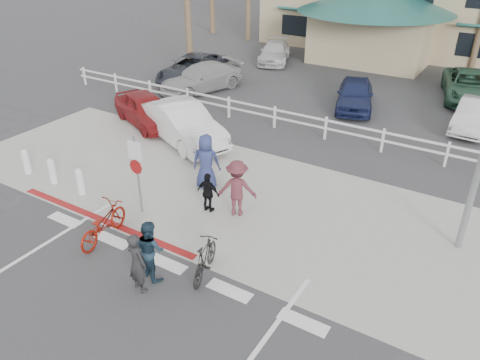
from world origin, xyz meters
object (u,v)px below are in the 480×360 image
Objects in this scene: bike_black at (205,259)px; car_red_compact at (146,109)px; bike_red at (103,223)px; car_white_sedan at (183,123)px; sign_post at (138,171)px.

car_red_compact is at bearing -56.45° from bike_black.
car_red_compact reaches higher than bike_red.
car_white_sedan is 2.68m from car_red_compact.
car_white_sedan reaches higher than bike_black.
car_white_sedan is at bearing -80.21° from bike_red.
car_white_sedan is 1.16× the size of car_red_compact.
sign_post reaches higher than car_red_compact.
sign_post is 0.60× the size of car_white_sedan.
bike_red is at bearing -137.50° from car_white_sedan.
sign_post reaches higher than car_white_sedan.
bike_red is 8.79m from car_red_compact.
bike_red reaches higher than bike_black.
sign_post reaches higher than bike_black.
car_white_sedan is (-2.27, 6.65, 0.28)m from bike_red.
car_red_compact reaches higher than bike_black.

